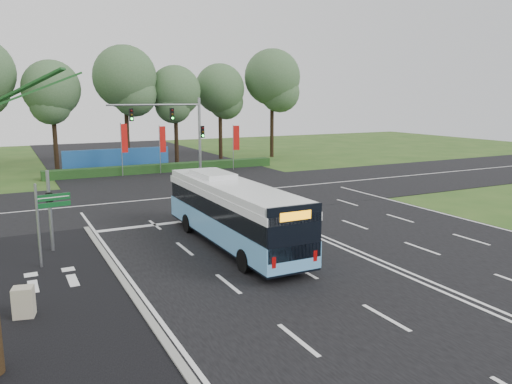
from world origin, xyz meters
TOP-DOWN VIEW (x-y plane):
  - ground at (0.00, 0.00)m, footprint 120.00×120.00m
  - road_main at (0.00, 0.00)m, footprint 20.00×120.00m
  - road_cross at (0.00, 12.00)m, footprint 120.00×14.00m
  - bike_path at (-12.50, -3.00)m, footprint 5.00×18.00m
  - kerb_strip at (-10.10, -3.00)m, footprint 0.25×18.00m
  - city_bus at (-4.35, -0.46)m, footprint 2.51×11.45m
  - pedestrian_signal at (-12.09, 2.41)m, footprint 0.33×0.43m
  - street_sign at (-12.42, 0.26)m, footprint 1.38×0.28m
  - utility_cabinet at (-13.60, -4.68)m, footprint 0.73×0.65m
  - banner_flag_left at (-4.03, 23.74)m, footprint 0.67×0.32m
  - banner_flag_mid at (-0.53, 23.69)m, footprint 0.66×0.18m
  - banner_flag_right at (6.57, 22.81)m, footprint 0.64×0.20m
  - traffic_light_gantry at (0.21, 20.50)m, footprint 8.41×0.28m
  - hedge at (0.00, 24.50)m, footprint 22.00×1.20m
  - blue_hoarding at (-4.00, 27.00)m, footprint 10.00×0.30m
  - eucalyptus_row at (-3.85, 30.75)m, footprint 42.74×9.92m

SIDE VIEW (x-z plane):
  - ground at x=0.00m, z-range 0.00..0.00m
  - road_main at x=0.00m, z-range 0.00..0.04m
  - road_cross at x=0.00m, z-range 0.00..0.05m
  - bike_path at x=-12.50m, z-range 0.00..0.06m
  - kerb_strip at x=-10.10m, z-range 0.00..0.12m
  - hedge at x=0.00m, z-range 0.00..0.80m
  - utility_cabinet at x=-13.60m, z-range 0.00..1.05m
  - blue_hoarding at x=-4.00m, z-range 0.00..2.20m
  - city_bus at x=-4.35m, z-range 0.01..3.30m
  - pedestrian_signal at x=-12.09m, z-range 0.18..3.96m
  - street_sign at x=-12.42m, z-range 0.49..4.06m
  - banner_flag_right at x=6.57m, z-range 0.68..5.11m
  - banner_flag_mid at x=-0.53m, z-range 0.69..5.19m
  - banner_flag_left at x=-4.03m, z-range 0.72..5.53m
  - traffic_light_gantry at x=0.21m, z-range 1.16..8.16m
  - eucalyptus_row at x=-3.85m, z-range 2.41..15.25m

